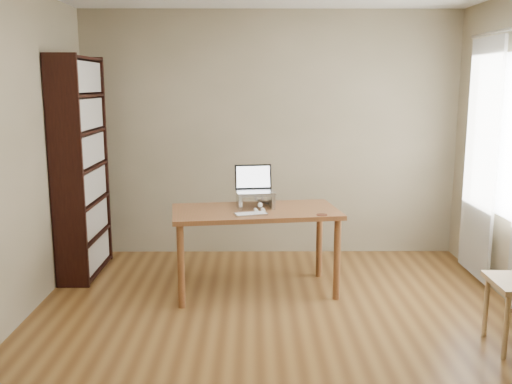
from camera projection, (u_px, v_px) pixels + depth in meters
name	position (u px, v px, depth m)	size (l,w,h in m)	color
room	(285.00, 163.00, 3.91)	(4.04, 4.54, 2.64)	#563516
bookshelf	(81.00, 167.00, 5.46)	(0.30, 0.90, 2.10)	black
curtains	(507.00, 166.00, 4.72)	(0.03, 1.90, 2.25)	silver
desk	(255.00, 220.00, 5.03)	(1.54, 0.92, 0.75)	brown
laptop_stand	(255.00, 198.00, 5.07)	(0.32, 0.25, 0.13)	silver
laptop	(255.00, 185.00, 5.11)	(0.36, 0.32, 0.24)	silver
keyboard	(251.00, 214.00, 4.79)	(0.30, 0.19, 0.02)	silver
coaster	(322.00, 215.00, 4.79)	(0.09, 0.09, 0.01)	#522A1C
cat	(257.00, 200.00, 5.11)	(0.23, 0.47, 0.14)	#4C453C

